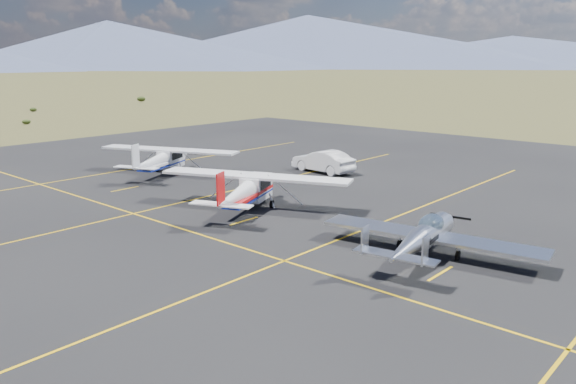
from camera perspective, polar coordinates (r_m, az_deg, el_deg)
ground at (r=26.95m, az=11.43°, el=-4.55°), size 1600.00×1600.00×0.00m
apron at (r=30.87m, az=0.16°, el=-1.98°), size 72.00×72.00×0.02m
aircraft_low_wing at (r=24.12m, az=13.73°, el=-4.32°), size 7.02×9.71×2.10m
aircraft_cessna at (r=30.72m, az=-4.14°, el=0.30°), size 7.96×10.69×2.79m
aircraft_plain at (r=41.21m, az=-12.69°, el=3.31°), size 7.70×10.30×2.69m
sedan at (r=41.44m, az=3.59°, el=3.14°), size 2.07×5.05×1.63m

